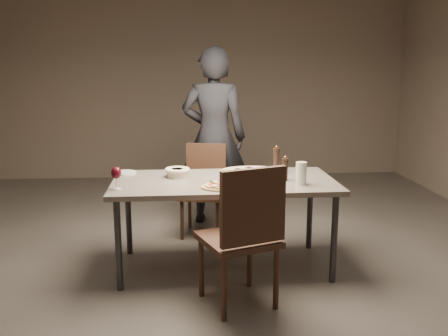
{
  "coord_description": "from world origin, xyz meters",
  "views": [
    {
      "loc": [
        -0.34,
        -3.93,
        1.68
      ],
      "look_at": [
        0.0,
        0.0,
        0.85
      ],
      "focal_mm": 40.0,
      "sensor_mm": 36.0,
      "label": 1
    }
  ],
  "objects": [
    {
      "name": "room",
      "position": [
        0.0,
        0.0,
        1.4
      ],
      "size": [
        7.0,
        7.0,
        7.0
      ],
      "color": "#5B544E",
      "rests_on": "ground"
    },
    {
      "name": "dining_table",
      "position": [
        0.0,
        0.0,
        0.69
      ],
      "size": [
        1.8,
        0.9,
        0.75
      ],
      "color": "slate",
      "rests_on": "ground"
    },
    {
      "name": "zucchini_pizza",
      "position": [
        0.08,
        -0.26,
        0.77
      ],
      "size": [
        0.55,
        0.31,
        0.05
      ],
      "rotation": [
        0.0,
        0.0,
        0.35
      ],
      "color": "tan",
      "rests_on": "dining_table"
    },
    {
      "name": "ham_pizza",
      "position": [
        0.25,
        0.28,
        0.77
      ],
      "size": [
        0.54,
        0.3,
        0.04
      ],
      "rotation": [
        0.0,
        0.0,
        -0.33
      ],
      "color": "tan",
      "rests_on": "dining_table"
    },
    {
      "name": "bread_basket",
      "position": [
        -0.38,
        0.15,
        0.8
      ],
      "size": [
        0.21,
        0.21,
        0.08
      ],
      "rotation": [
        0.0,
        0.0,
        0.32
      ],
      "color": "beige",
      "rests_on": "dining_table"
    },
    {
      "name": "oil_dish",
      "position": [
        0.37,
        -0.28,
        0.76
      ],
      "size": [
        0.13,
        0.13,
        0.01
      ],
      "rotation": [
        0.0,
        0.0,
        -0.1
      ],
      "color": "white",
      "rests_on": "dining_table"
    },
    {
      "name": "pepper_mill_left",
      "position": [
        0.48,
        0.27,
        0.86
      ],
      "size": [
        0.06,
        0.06,
        0.23
      ],
      "rotation": [
        0.0,
        0.0,
        -0.25
      ],
      "color": "black",
      "rests_on": "dining_table"
    },
    {
      "name": "pepper_mill_right",
      "position": [
        0.49,
        -0.05,
        0.84
      ],
      "size": [
        0.05,
        0.05,
        0.2
      ],
      "rotation": [
        0.0,
        0.0,
        -0.17
      ],
      "color": "black",
      "rests_on": "dining_table"
    },
    {
      "name": "carafe",
      "position": [
        0.59,
        -0.2,
        0.84
      ],
      "size": [
        0.09,
        0.09,
        0.18
      ],
      "rotation": [
        0.0,
        0.0,
        -0.36
      ],
      "color": "silver",
      "rests_on": "dining_table"
    },
    {
      "name": "wine_glass",
      "position": [
        -0.83,
        -0.23,
        0.87
      ],
      "size": [
        0.08,
        0.08,
        0.17
      ],
      "rotation": [
        0.0,
        0.0,
        0.17
      ],
      "color": "silver",
      "rests_on": "dining_table"
    },
    {
      "name": "side_plate",
      "position": [
        -0.83,
        0.33,
        0.76
      ],
      "size": [
        0.2,
        0.2,
        0.01
      ],
      "rotation": [
        0.0,
        0.0,
        -0.18
      ],
      "color": "white",
      "rests_on": "dining_table"
    },
    {
      "name": "chair_near",
      "position": [
        0.08,
        -0.73,
        0.57
      ],
      "size": [
        0.62,
        0.62,
        1.02
      ],
      "rotation": [
        0.0,
        0.0,
        0.35
      ],
      "color": "#41271B",
      "rests_on": "ground"
    },
    {
      "name": "chair_far",
      "position": [
        -0.12,
        0.9,
        0.5
      ],
      "size": [
        0.51,
        0.51,
        0.89
      ],
      "rotation": [
        0.0,
        0.0,
        2.91
      ],
      "color": "#41271B",
      "rests_on": "ground"
    },
    {
      "name": "diner",
      "position": [
        -0.0,
        1.24,
        0.93
      ],
      "size": [
        0.75,
        0.57,
        1.85
      ],
      "primitive_type": "imported",
      "rotation": [
        0.0,
        0.0,
        2.94
      ],
      "color": "black",
      "rests_on": "ground"
    }
  ]
}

